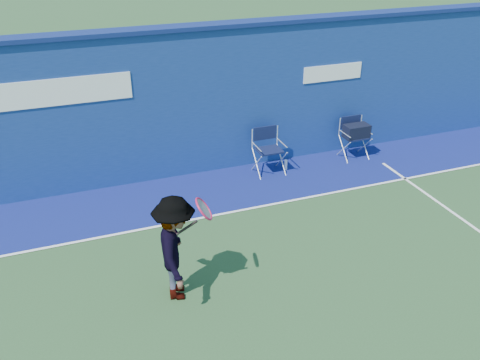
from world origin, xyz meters
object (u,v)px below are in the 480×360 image
object	(u,v)px
directors_chair_right	(354,142)
tennis_player	(176,248)
directors_chair_left	(269,159)
water_bottle	(286,165)

from	to	relation	value
directors_chair_right	tennis_player	world-z (taller)	tennis_player
directors_chair_left	tennis_player	distance (m)	4.27
tennis_player	water_bottle	bearing A→B (deg)	44.72
directors_chair_right	tennis_player	size ratio (longest dim) A/B	0.57
directors_chair_right	water_bottle	bearing A→B (deg)	-178.16
directors_chair_left	directors_chair_right	world-z (taller)	directors_chair_left
tennis_player	directors_chair_left	bearing A→B (deg)	48.75
directors_chair_left	water_bottle	distance (m)	0.44
directors_chair_right	water_bottle	size ratio (longest dim) A/B	3.89
directors_chair_left	tennis_player	size ratio (longest dim) A/B	0.60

